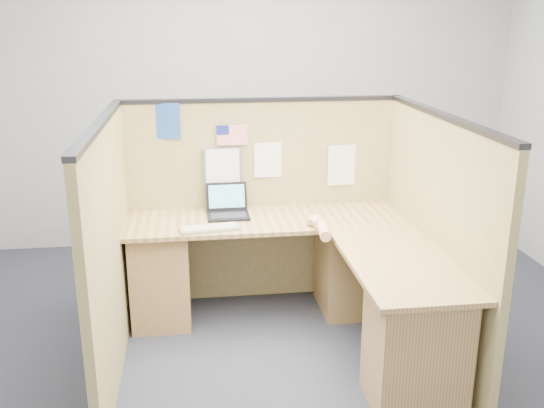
{
  "coord_description": "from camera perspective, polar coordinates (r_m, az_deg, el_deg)",
  "views": [
    {
      "loc": [
        -0.49,
        -3.32,
        2.08
      ],
      "look_at": [
        0.02,
        0.5,
        0.89
      ],
      "focal_mm": 40.0,
      "sensor_mm": 36.0,
      "label": 1
    }
  ],
  "objects": [
    {
      "name": "wall_back",
      "position": [
        5.63,
        -2.55,
        10.25
      ],
      "size": [
        5.0,
        0.0,
        5.0
      ],
      "primitive_type": "plane",
      "rotation": [
        1.57,
        0.0,
        0.0
      ],
      "color": "#96989B",
      "rests_on": "floor"
    },
    {
      "name": "l_desk",
      "position": [
        4.03,
        2.8,
        -7.53
      ],
      "size": [
        1.95,
        1.75,
        0.73
      ],
      "color": "brown",
      "rests_on": "floor"
    },
    {
      "name": "paper_right",
      "position": [
        4.55,
        6.73,
        3.64
      ],
      "size": [
        0.24,
        0.02,
        0.3
      ],
      "primitive_type": "cube",
      "rotation": [
        0.0,
        0.0,
        0.09
      ],
      "color": "white",
      "rests_on": "cubicle_partitions"
    },
    {
      "name": "file_holder",
      "position": [
        4.39,
        -4.67,
        3.07
      ],
      "size": [
        0.27,
        0.05,
        0.35
      ],
      "color": "slate",
      "rests_on": "cubicle_partitions"
    },
    {
      "name": "cubicle_partitions",
      "position": [
        3.99,
        -0.09,
        -1.95
      ],
      "size": [
        2.06,
        1.83,
        1.53
      ],
      "color": "olive",
      "rests_on": "floor"
    },
    {
      "name": "mouse",
      "position": [
        4.09,
        4.08,
        -1.75
      ],
      "size": [
        0.11,
        0.08,
        0.04
      ],
      "primitive_type": "ellipsoid",
      "rotation": [
        0.0,
        0.0,
        -0.1
      ],
      "color": "silver",
      "rests_on": "l_desk"
    },
    {
      "name": "paper_left",
      "position": [
        4.43,
        -0.4,
        4.16
      ],
      "size": [
        0.2,
        0.02,
        0.26
      ],
      "primitive_type": "cube",
      "rotation": [
        0.0,
        0.0,
        0.07
      ],
      "color": "white",
      "rests_on": "cubicle_partitions"
    },
    {
      "name": "wall_front",
      "position": [
        1.35,
        15.27,
        -13.44
      ],
      "size": [
        5.0,
        0.0,
        5.0
      ],
      "primitive_type": "plane",
      "rotation": [
        -1.57,
        0.0,
        0.0
      ],
      "color": "#96989B",
      "rests_on": "floor"
    },
    {
      "name": "floor",
      "position": [
        3.94,
        0.76,
        -14.61
      ],
      "size": [
        5.0,
        5.0,
        0.0
      ],
      "primitive_type": "plane",
      "color": "black",
      "rests_on": "ground"
    },
    {
      "name": "american_flag",
      "position": [
        4.36,
        -4.13,
        6.27
      ],
      "size": [
        0.23,
        0.01,
        0.39
      ],
      "color": "olive",
      "rests_on": "cubicle_partitions"
    },
    {
      "name": "hand_forearm",
      "position": [
        3.96,
        4.62,
        -2.17
      ],
      "size": [
        0.11,
        0.38,
        0.08
      ],
      "color": "tan",
      "rests_on": "l_desk"
    },
    {
      "name": "keyboard",
      "position": [
        4.02,
        -5.85,
        -2.3
      ],
      "size": [
        0.41,
        0.19,
        0.03
      ],
      "rotation": [
        0.0,
        0.0,
        0.14
      ],
      "color": "gray",
      "rests_on": "l_desk"
    },
    {
      "name": "blue_poster",
      "position": [
        4.34,
        -9.89,
        7.69
      ],
      "size": [
        0.19,
        0.02,
        0.25
      ],
      "primitive_type": "cube",
      "rotation": [
        0.0,
        0.0,
        -0.11
      ],
      "color": "#214597",
      "rests_on": "cubicle_partitions"
    },
    {
      "name": "laptop",
      "position": [
        4.31,
        -4.19,
        -0.34
      ],
      "size": [
        0.3,
        0.28,
        0.21
      ],
      "rotation": [
        0.0,
        0.0,
        0.02
      ],
      "color": "black",
      "rests_on": "l_desk"
    }
  ]
}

